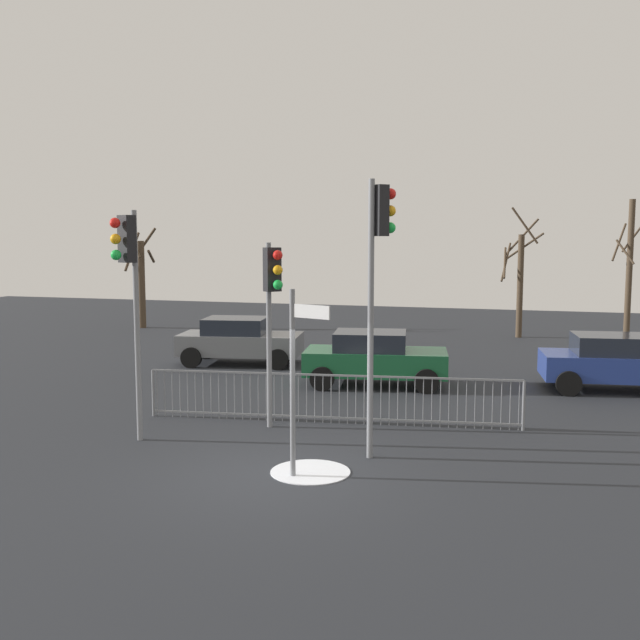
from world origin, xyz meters
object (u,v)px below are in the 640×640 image
Objects in this scene: bare_tree_left at (519,278)px; bare_tree_centre at (629,272)px; traffic_light_foreground_left at (377,256)px; car_blue_far at (616,362)px; traffic_light_rear_right at (129,273)px; car_green_mid at (374,358)px; traffic_light_mid_right at (272,293)px; car_grey_trailing at (239,340)px; bare_tree_right at (141,277)px; direction_sign_post at (295,373)px.

bare_tree_centre reaches higher than bare_tree_left.
car_blue_far is (4.81, 7.41, -2.90)m from traffic_light_foreground_left.
bare_tree_centre reaches higher than traffic_light_rear_right.
car_blue_far is at bearing -115.24° from traffic_light_rear_right.
bare_tree_centre reaches higher than car_green_mid.
traffic_light_mid_right reaches higher than car_grey_trailing.
bare_tree_left is at bearing 97.95° from car_blue_far.
car_green_mid is 11.65m from bare_tree_left.
direction_sign_post is at bearing -53.37° from bare_tree_right.
car_grey_trailing is at bearing 136.53° from direction_sign_post.
traffic_light_rear_right is at bearing -148.18° from car_blue_far.
car_green_mid is (3.40, 6.66, -2.54)m from traffic_light_rear_right.
car_blue_far is 0.88× the size of bare_tree_right.
traffic_light_foreground_left is at bearing -97.05° from bare_tree_left.
bare_tree_centre is at bearing -23.63° from bare_tree_left.
traffic_light_foreground_left is at bearing -48.61° from bare_tree_right.
car_blue_far is (5.86, 8.92, -1.00)m from direction_sign_post.
bare_tree_right is (-12.52, 9.49, 1.46)m from car_green_mid.
traffic_light_mid_right is at bearing -147.38° from car_blue_far.
traffic_light_rear_right reaches higher than car_blue_far.
bare_tree_left is 4.20m from bare_tree_centre.
bare_tree_right is (-9.12, 16.15, -1.08)m from traffic_light_rear_right.
traffic_light_mid_right is 2.89m from traffic_light_rear_right.
car_blue_far and car_green_mid have the same top height.
traffic_light_foreground_left is 1.11× the size of traffic_light_rear_right.
traffic_light_mid_right is at bearing -111.58° from car_green_mid.
traffic_light_mid_right is 0.86× the size of traffic_light_rear_right.
bare_tree_left is at bearing 99.54° from direction_sign_post.
traffic_light_rear_right is at bearing -177.83° from direction_sign_post.
direction_sign_post is at bearing -130.53° from car_blue_far.
traffic_light_mid_right is 0.97× the size of car_green_mid.
car_green_mid is 0.78× the size of bare_tree_left.
traffic_light_mid_right is at bearing -120.61° from bare_tree_centre.
bare_tree_right is (-12.85, 17.29, 0.46)m from direction_sign_post.
traffic_light_rear_right is 18.98m from bare_tree_left.
bare_tree_centre reaches higher than traffic_light_mid_right.
car_grey_trailing is (-1.38, 8.73, -2.54)m from traffic_light_rear_right.
bare_tree_right is (-19.87, 0.18, -0.52)m from bare_tree_centre.
bare_tree_centre is 1.18× the size of bare_tree_right.
traffic_light_rear_right is 1.00× the size of bare_tree_right.
traffic_light_rear_right is (-4.78, -0.37, -0.36)m from traffic_light_foreground_left.
traffic_light_foreground_left is 10.79m from car_grey_trailing.
car_grey_trailing is 1.00× the size of car_green_mid.
bare_tree_left is at bearing -153.54° from traffic_light_mid_right.
car_green_mid is 0.89× the size of bare_tree_right.
traffic_light_foreground_left is (2.48, -1.32, 0.81)m from traffic_light_mid_right.
car_blue_far is 0.99× the size of car_green_mid.
bare_tree_centre is at bearing -0.51° from bare_tree_right.
traffic_light_mid_right reaches higher than direction_sign_post.
car_blue_far is 8.51m from bare_tree_centre.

